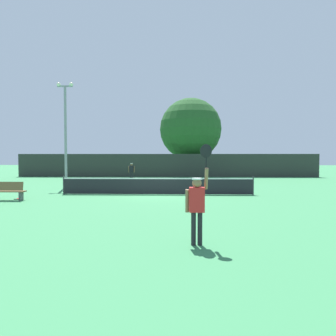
{
  "coord_description": "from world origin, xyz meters",
  "views": [
    {
      "loc": [
        1.15,
        -17.9,
        2.22
      ],
      "look_at": [
        0.49,
        3.94,
        1.39
      ],
      "focal_mm": 33.24,
      "sensor_mm": 36.0,
      "label": 1
    }
  ],
  "objects_px": {
    "courtside_bench": "(7,191)",
    "spare_racket": "(19,198)",
    "parked_car_far": "(248,167)",
    "player_serving": "(197,201)",
    "large_tree": "(191,129)",
    "light_pole": "(65,127)",
    "tennis_ball": "(138,191)",
    "parked_car_near": "(107,167)",
    "parked_car_mid": "(222,168)",
    "player_receiving": "(131,170)"
  },
  "relations": [
    {
      "from": "courtside_bench",
      "to": "large_tree",
      "type": "relative_size",
      "value": 0.2
    },
    {
      "from": "courtside_bench",
      "to": "player_serving",
      "type": "bearing_deg",
      "value": -39.91
    },
    {
      "from": "player_serving",
      "to": "large_tree",
      "type": "xyz_separation_m",
      "value": [
        1.08,
        29.5,
        4.33
      ]
    },
    {
      "from": "player_serving",
      "to": "spare_racket",
      "type": "xyz_separation_m",
      "value": [
        -8.73,
        8.17,
        -1.09
      ]
    },
    {
      "from": "courtside_bench",
      "to": "parked_car_far",
      "type": "bearing_deg",
      "value": 55.53
    },
    {
      "from": "large_tree",
      "to": "parked_car_far",
      "type": "bearing_deg",
      "value": 28.75
    },
    {
      "from": "light_pole",
      "to": "parked_car_near",
      "type": "bearing_deg",
      "value": 93.58
    },
    {
      "from": "player_receiving",
      "to": "spare_racket",
      "type": "relative_size",
      "value": 3.09
    },
    {
      "from": "courtside_bench",
      "to": "spare_racket",
      "type": "bearing_deg",
      "value": 59.64
    },
    {
      "from": "player_serving",
      "to": "player_receiving",
      "type": "xyz_separation_m",
      "value": [
        -4.6,
        19.92,
        -0.14
      ]
    },
    {
      "from": "player_receiving",
      "to": "player_serving",
      "type": "bearing_deg",
      "value": 102.99
    },
    {
      "from": "player_serving",
      "to": "light_pole",
      "type": "bearing_deg",
      "value": 120.64
    },
    {
      "from": "parked_car_far",
      "to": "large_tree",
      "type": "bearing_deg",
      "value": -159.21
    },
    {
      "from": "player_serving",
      "to": "parked_car_near",
      "type": "relative_size",
      "value": 0.6
    },
    {
      "from": "player_serving",
      "to": "parked_car_near",
      "type": "bearing_deg",
      "value": 106.6
    },
    {
      "from": "parked_car_far",
      "to": "player_receiving",
      "type": "bearing_deg",
      "value": -142.21
    },
    {
      "from": "player_serving",
      "to": "player_receiving",
      "type": "bearing_deg",
      "value": 102.99
    },
    {
      "from": "player_receiving",
      "to": "parked_car_far",
      "type": "distance_m",
      "value": 19.37
    },
    {
      "from": "tennis_ball",
      "to": "spare_racket",
      "type": "bearing_deg",
      "value": -147.46
    },
    {
      "from": "light_pole",
      "to": "large_tree",
      "type": "bearing_deg",
      "value": 57.69
    },
    {
      "from": "player_receiving",
      "to": "courtside_bench",
      "type": "bearing_deg",
      "value": 70.06
    },
    {
      "from": "player_serving",
      "to": "courtside_bench",
      "type": "height_order",
      "value": "player_serving"
    },
    {
      "from": "tennis_ball",
      "to": "large_tree",
      "type": "height_order",
      "value": "large_tree"
    },
    {
      "from": "tennis_ball",
      "to": "parked_car_near",
      "type": "height_order",
      "value": "parked_car_near"
    },
    {
      "from": "player_serving",
      "to": "tennis_ball",
      "type": "relative_size",
      "value": 37.19
    },
    {
      "from": "courtside_bench",
      "to": "player_receiving",
      "type": "bearing_deg",
      "value": 70.06
    },
    {
      "from": "spare_racket",
      "to": "parked_car_far",
      "type": "relative_size",
      "value": 0.12
    },
    {
      "from": "courtside_bench",
      "to": "large_tree",
      "type": "distance_m",
      "value": 24.65
    },
    {
      "from": "spare_racket",
      "to": "light_pole",
      "type": "bearing_deg",
      "value": 87.84
    },
    {
      "from": "courtside_bench",
      "to": "parked_car_mid",
      "type": "height_order",
      "value": "parked_car_mid"
    },
    {
      "from": "spare_racket",
      "to": "parked_car_near",
      "type": "xyz_separation_m",
      "value": [
        -0.89,
        24.1,
        0.76
      ]
    },
    {
      "from": "spare_racket",
      "to": "courtside_bench",
      "type": "distance_m",
      "value": 0.81
    },
    {
      "from": "player_receiving",
      "to": "parked_car_mid",
      "type": "distance_m",
      "value": 14.96
    },
    {
      "from": "spare_racket",
      "to": "player_serving",
      "type": "bearing_deg",
      "value": -43.09
    },
    {
      "from": "parked_car_near",
      "to": "parked_car_mid",
      "type": "distance_m",
      "value": 14.74
    },
    {
      "from": "courtside_bench",
      "to": "light_pole",
      "type": "xyz_separation_m",
      "value": [
        0.57,
        6.76,
        3.81
      ]
    },
    {
      "from": "tennis_ball",
      "to": "parked_car_mid",
      "type": "height_order",
      "value": "parked_car_mid"
    },
    {
      "from": "light_pole",
      "to": "parked_car_far",
      "type": "relative_size",
      "value": 1.69
    },
    {
      "from": "light_pole",
      "to": "parked_car_mid",
      "type": "relative_size",
      "value": 1.71
    },
    {
      "from": "parked_car_mid",
      "to": "player_serving",
      "type": "bearing_deg",
      "value": -93.27
    },
    {
      "from": "player_serving",
      "to": "spare_racket",
      "type": "distance_m",
      "value": 12.01
    },
    {
      "from": "player_receiving",
      "to": "parked_car_mid",
      "type": "relative_size",
      "value": 0.37
    },
    {
      "from": "player_receiving",
      "to": "courtside_bench",
      "type": "height_order",
      "value": "player_receiving"
    },
    {
      "from": "tennis_ball",
      "to": "spare_racket",
      "type": "height_order",
      "value": "tennis_ball"
    },
    {
      "from": "spare_racket",
      "to": "parked_car_mid",
      "type": "bearing_deg",
      "value": 59.16
    },
    {
      "from": "player_receiving",
      "to": "parked_car_far",
      "type": "bearing_deg",
      "value": -134.25
    },
    {
      "from": "large_tree",
      "to": "player_receiving",
      "type": "bearing_deg",
      "value": -120.67
    },
    {
      "from": "courtside_bench",
      "to": "parked_car_far",
      "type": "xyz_separation_m",
      "value": [
        17.99,
        26.21,
        0.3
      ]
    },
    {
      "from": "parked_car_near",
      "to": "parked_car_far",
      "type": "height_order",
      "value": "same"
    },
    {
      "from": "player_serving",
      "to": "parked_car_mid",
      "type": "xyz_separation_m",
      "value": [
        5.09,
        31.32,
        -0.34
      ]
    }
  ]
}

